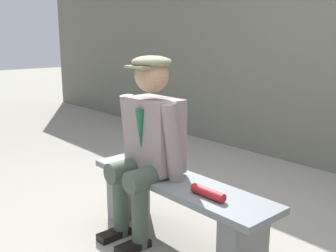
{
  "coord_description": "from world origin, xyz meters",
  "views": [
    {
      "loc": [
        -1.81,
        1.67,
        1.39
      ],
      "look_at": [
        0.09,
        0.0,
        0.81
      ],
      "focal_mm": 42.26,
      "sensor_mm": 36.0,
      "label": 1
    }
  ],
  "objects": [
    {
      "name": "ground_plane",
      "position": [
        0.0,
        0.0,
        0.0
      ],
      "size": [
        30.0,
        30.0,
        0.0
      ],
      "primitive_type": "plane",
      "color": "gray"
    },
    {
      "name": "bench",
      "position": [
        0.0,
        0.0,
        0.3
      ],
      "size": [
        1.46,
        0.37,
        0.46
      ],
      "color": "slate",
      "rests_on": "ground"
    },
    {
      "name": "seated_man",
      "position": [
        0.23,
        0.06,
        0.7
      ],
      "size": [
        0.58,
        0.52,
        1.26
      ],
      "color": "gray",
      "rests_on": "ground"
    },
    {
      "name": "rolled_magazine",
      "position": [
        -0.33,
        0.06,
        0.49
      ],
      "size": [
        0.24,
        0.06,
        0.06
      ],
      "primitive_type": "cylinder",
      "rotation": [
        0.0,
        1.57,
        0.01
      ],
      "color": "#B21E1E",
      "rests_on": "bench"
    }
  ]
}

